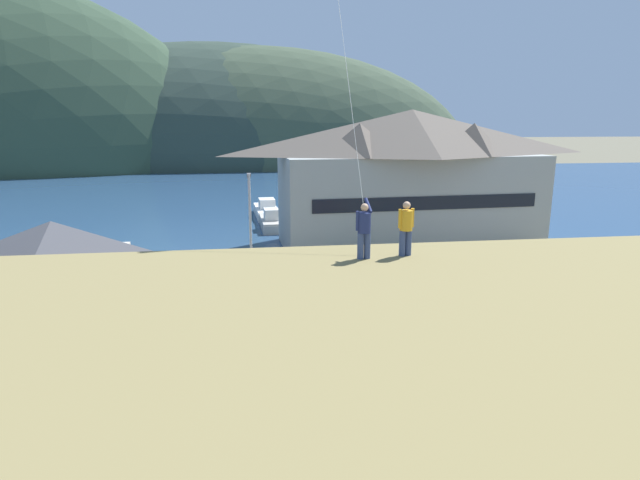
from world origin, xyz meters
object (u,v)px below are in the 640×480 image
storage_shed_waterside (337,212)px  moored_boat_inner_slip (267,210)px  parked_car_lone_by_shed (459,326)px  parked_car_mid_row_near (407,284)px  wharf_dock (301,219)px  parked_car_mid_row_center (28,358)px  moored_boat_outer_mooring (333,216)px  storage_shed_near_lot (57,273)px  parked_car_back_row_left (499,282)px  moored_boat_wharfside (271,222)px  parked_car_front_row_silver (212,298)px  parked_car_front_row_end (637,323)px  person_companion (406,227)px  harbor_lodge (410,175)px  parked_car_corner_spot (322,297)px  parked_car_back_row_right (245,347)px  parking_light_pole (250,225)px  person_kite_flyer (364,229)px  parked_car_mid_row_far (361,342)px  parked_car_front_row_red (146,337)px

storage_shed_waterside → moored_boat_inner_slip: size_ratio=0.71×
parked_car_lone_by_shed → parked_car_mid_row_near: bearing=94.9°
wharf_dock → parked_car_mid_row_center: 36.82m
moored_boat_outer_mooring → storage_shed_near_lot: bearing=-125.6°
parked_car_back_row_left → parked_car_lone_by_shed: bearing=-129.3°
storage_shed_waterside → moored_boat_inner_slip: storage_shed_waterside is taller
moored_boat_wharfside → moored_boat_outer_mooring: bearing=21.5°
wharf_dock → parked_car_front_row_silver: bearing=-105.9°
parked_car_front_row_end → wharf_dock: bearing=111.9°
parked_car_mid_row_center → parked_car_lone_by_shed: 19.46m
wharf_dock → person_companion: bearing=-90.7°
harbor_lodge → parked_car_corner_spot: size_ratio=5.53×
moored_boat_inner_slip → parked_car_back_row_right: bearing=-93.3°
harbor_lodge → parked_car_corner_spot: (-9.99, -15.96, -5.17)m
parked_car_front_row_end → parked_car_corner_spot: size_ratio=0.97×
parked_car_front_row_silver → parking_light_pole: (2.28, 3.96, 3.35)m
moored_boat_inner_slip → person_companion: (3.14, -43.48, 6.89)m
harbor_lodge → person_kite_flyer: bearing=-110.1°
moored_boat_outer_mooring → parked_car_corner_spot: moored_boat_outer_mooring is taller
storage_shed_near_lot → parked_car_front_row_silver: storage_shed_near_lot is taller
moored_boat_inner_slip → parked_car_back_row_right: size_ratio=1.84×
parked_car_back_row_right → parked_car_mid_row_far: size_ratio=1.01×
moored_boat_outer_mooring → parked_car_mid_row_far: bearing=-96.9°
parked_car_mid_row_far → parked_car_lone_by_shed: bearing=13.0°
moored_boat_inner_slip → parked_car_mid_row_near: (7.62, -29.67, 0.34)m
parked_car_corner_spot → person_companion: 13.81m
parked_car_back_row_left → moored_boat_outer_mooring: bearing=104.0°
person_kite_flyer → moored_boat_wharfside: bearing=92.3°
parked_car_front_row_silver → parked_car_lone_by_shed: size_ratio=1.02×
parked_car_front_row_red → parked_car_lone_by_shed: (14.90, -0.66, 0.00)m
parked_car_back_row_left → parked_car_front_row_end: size_ratio=1.00×
moored_boat_wharfside → parked_car_front_row_red: moored_boat_wharfside is taller
wharf_dock → parked_car_corner_spot: parked_car_corner_spot is taller
harbor_lodge → parked_car_mid_row_far: harbor_lodge is taller
moored_boat_outer_mooring → parked_car_mid_row_center: bearing=-119.0°
storage_shed_waterside → parked_car_back_row_right: 26.35m
parked_car_lone_by_shed → person_companion: bearing=-125.8°
wharf_dock → harbor_lodge: bearing=-54.1°
moored_boat_outer_mooring → parked_car_lone_by_shed: (1.09, -32.16, 0.34)m
parked_car_corner_spot → parked_car_mid_row_center: bearing=-155.8°
storage_shed_waterside → parking_light_pole: size_ratio=0.75×
parked_car_back_row_left → person_companion: 18.25m
parked_car_corner_spot → parked_car_mid_row_far: bearing=-81.2°
wharf_dock → parked_car_front_row_silver: parked_car_front_row_silver is taller
moored_boat_inner_slip → parking_light_pole: size_ratio=1.05×
parking_light_pole → moored_boat_outer_mooring: bearing=68.3°
moored_boat_outer_mooring → parking_light_pole: (-8.91, -22.37, 3.69)m
parked_car_mid_row_center → parking_light_pole: size_ratio=0.57×
parked_car_back_row_right → parked_car_mid_row_center: (-9.09, 0.13, 0.00)m
harbor_lodge → parked_car_front_row_red: bearing=-132.7°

